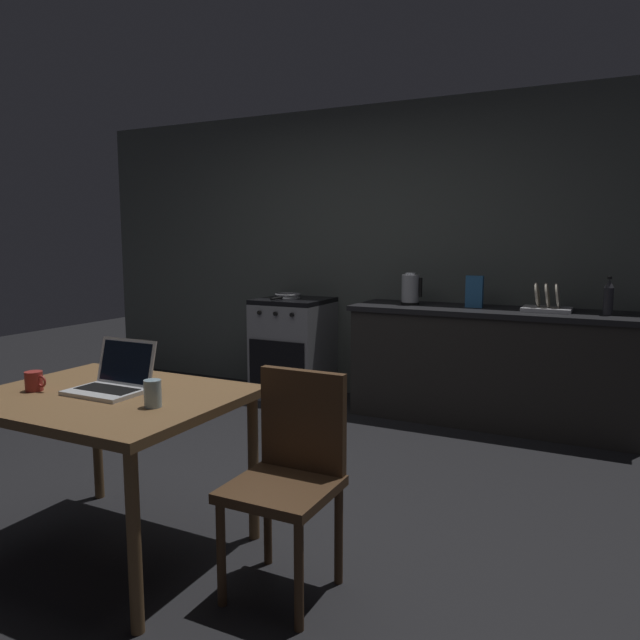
% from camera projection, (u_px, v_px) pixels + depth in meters
% --- Properties ---
extents(ground_plane, '(12.00, 12.00, 0.00)m').
position_uv_depth(ground_plane, '(213.00, 489.00, 3.40)').
color(ground_plane, black).
extents(back_wall, '(6.40, 0.10, 2.55)m').
position_uv_depth(back_wall, '(402.00, 255.00, 5.17)').
color(back_wall, '#535954').
rests_on(back_wall, ground_plane).
extents(kitchen_counter, '(2.16, 0.64, 0.88)m').
position_uv_depth(kitchen_counter, '(491.00, 365.00, 4.60)').
color(kitchen_counter, '#282623').
rests_on(kitchen_counter, ground_plane).
extents(stove_oven, '(0.60, 0.62, 0.88)m').
position_uv_depth(stove_oven, '(294.00, 348.00, 5.37)').
color(stove_oven, gray).
rests_on(stove_oven, ground_plane).
extents(dining_table, '(1.13, 0.89, 0.74)m').
position_uv_depth(dining_table, '(108.00, 410.00, 2.64)').
color(dining_table, brown).
rests_on(dining_table, ground_plane).
extents(chair, '(0.40, 0.40, 0.88)m').
position_uv_depth(chair, '(291.00, 467.00, 2.40)').
color(chair, '#4C331E').
rests_on(chair, ground_plane).
extents(laptop, '(0.32, 0.28, 0.22)m').
position_uv_depth(laptop, '(112.00, 382.00, 2.66)').
color(laptop, silver).
rests_on(laptop, dining_table).
extents(electric_kettle, '(0.17, 0.15, 0.26)m').
position_uv_depth(electric_kettle, '(410.00, 289.00, 4.82)').
color(electric_kettle, black).
rests_on(electric_kettle, kitchen_counter).
extents(bottle, '(0.06, 0.06, 0.27)m').
position_uv_depth(bottle, '(608.00, 297.00, 4.13)').
color(bottle, '#2D2D33').
rests_on(bottle, kitchen_counter).
extents(frying_pan, '(0.23, 0.40, 0.05)m').
position_uv_depth(frying_pan, '(287.00, 296.00, 5.30)').
color(frying_pan, gray).
rests_on(frying_pan, stove_oven).
extents(coffee_mug, '(0.12, 0.08, 0.09)m').
position_uv_depth(coffee_mug, '(34.00, 381.00, 2.67)').
color(coffee_mug, '#9E2D28').
rests_on(coffee_mug, dining_table).
extents(drinking_glass, '(0.07, 0.07, 0.11)m').
position_uv_depth(drinking_glass, '(153.00, 393.00, 2.41)').
color(drinking_glass, '#99B7C6').
rests_on(drinking_glass, dining_table).
extents(cereal_box, '(0.13, 0.05, 0.25)m').
position_uv_depth(cereal_box, '(474.00, 292.00, 4.61)').
color(cereal_box, '#3372B2').
rests_on(cereal_box, kitchen_counter).
extents(dish_rack, '(0.34, 0.26, 0.21)m').
position_uv_depth(dish_rack, '(547.00, 305.00, 4.36)').
color(dish_rack, silver).
rests_on(dish_rack, kitchen_counter).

